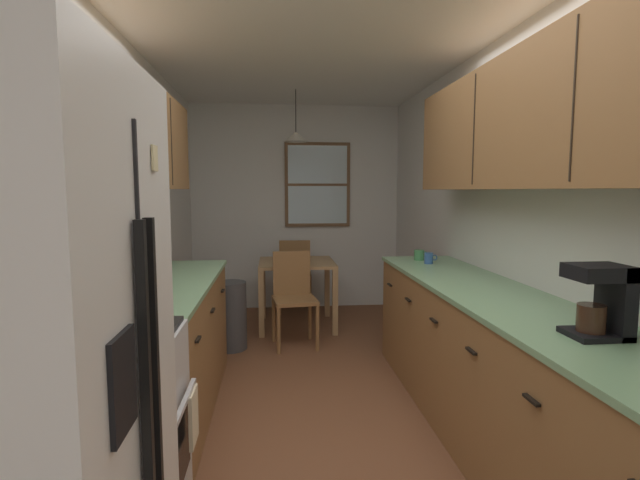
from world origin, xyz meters
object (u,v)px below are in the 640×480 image
microwave_over_range (50,147)px  dining_chair_far (295,272)px  coffee_maker (604,299)px  dining_table (297,272)px  mug_by_coffeemaker (419,255)px  trash_bin (230,316)px  table_serving_bowl (292,260)px  stove_range (97,446)px  dining_chair_near (294,293)px  storage_canister (136,288)px  mug_spare (429,258)px

microwave_over_range → dining_chair_far: microwave_over_range is taller
microwave_over_range → coffee_maker: bearing=-3.5°
dining_table → mug_by_coffeemaker: mug_by_coffeemaker is taller
trash_bin → table_serving_bowl: bearing=44.4°
stove_range → mug_by_coffeemaker: bearing=45.9°
dining_chair_near → microwave_over_range: bearing=-111.2°
trash_bin → storage_canister: size_ratio=3.79×
table_serving_bowl → mug_by_coffeemaker: bearing=-46.8°
dining_table → table_serving_bowl: size_ratio=4.93×
dining_chair_near → mug_by_coffeemaker: mug_by_coffeemaker is taller
coffee_maker → table_serving_bowl: 3.45m
dining_table → dining_chair_near: size_ratio=0.90×
dining_chair_far → microwave_over_range: bearing=-105.8°
dining_table → mug_spare: mug_spare is taller
stove_range → table_serving_bowl: size_ratio=6.70×
storage_canister → dining_chair_far: bearing=73.1°
trash_bin → coffee_maker: size_ratio=2.16×
dining_table → dining_chair_near: 0.62m
dining_chair_near → dining_chair_far: 1.21m
dining_chair_near → dining_chair_far: bearing=86.8°
storage_canister → mug_by_coffeemaker: storage_canister is taller
trash_bin → table_serving_bowl: size_ratio=3.89×
storage_canister → dining_table: bearing=69.6°
microwave_over_range → dining_chair_near: size_ratio=0.70×
dining_chair_far → table_serving_bowl: (-0.06, -0.70, 0.25)m
stove_range → microwave_over_range: (-0.11, 0.00, 1.18)m
stove_range → dining_table: bearing=73.4°
dining_table → mug_spare: bearing=-54.3°
stove_range → mug_spare: (1.97, 1.81, 0.47)m
dining_table → table_serving_bowl: table_serving_bowl is taller
microwave_over_range → trash_bin: (0.41, 2.52, -1.34)m
coffee_maker → table_serving_bowl: coffee_maker is taller
mug_spare → coffee_maker: bearing=-87.9°
trash_bin → mug_spare: size_ratio=5.97×
stove_range → dining_chair_far: 3.94m
mug_by_coffeemaker → mug_spare: size_ratio=1.14×
microwave_over_range → dining_chair_far: 4.13m
stove_range → dining_chair_near: (0.90, 2.61, 0.03)m
mug_spare → mug_by_coffeemaker: bearing=95.2°
dining_chair_near → mug_spare: mug_spare is taller
dining_table → coffee_maker: size_ratio=2.74×
dining_table → mug_spare: 1.76m
trash_bin → mug_spare: 1.92m
mug_spare → trash_bin: bearing=156.9°
dining_table → dining_chair_far: size_ratio=0.90×
trash_bin → mug_by_coffeemaker: 1.84m
dining_table → microwave_over_range: bearing=-108.4°
microwave_over_range → storage_canister: (0.11, 0.62, -0.67)m
dining_chair_near → table_serving_bowl: 0.57m
mug_spare → storage_canister: bearing=-149.0°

